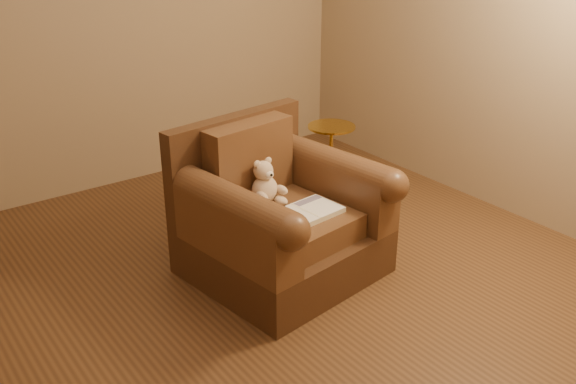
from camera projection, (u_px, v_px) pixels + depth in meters
floor at (262, 304)px, 3.39m from camera, size 4.00×4.00×0.00m
armchair at (278, 218)px, 3.58m from camera, size 1.05×1.01×0.85m
teddy_bear at (266, 186)px, 3.55m from camera, size 0.19×0.21×0.26m
guidebook at (305, 213)px, 3.43m from camera, size 0.41×0.27×0.03m
side_table at (331, 155)px, 4.69m from camera, size 0.34×0.34×0.48m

